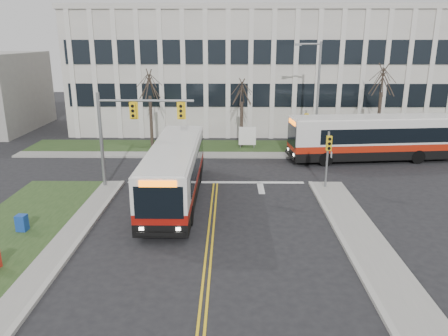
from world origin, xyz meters
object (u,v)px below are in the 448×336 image
bus_main (175,173)px  bus_cross (372,139)px  directory_sign (247,136)px  streetlight (316,92)px  newspaper_box_blue (22,224)px

bus_main → bus_cross: 17.15m
directory_sign → streetlight: bearing=-13.2°
bus_main → bus_cross: bus_cross is taller
streetlight → bus_cross: streetlight is taller
directory_sign → bus_cross: bearing=-19.7°
bus_cross → bus_main: bearing=-64.7°
streetlight → directory_sign: 6.96m
directory_sign → bus_main: size_ratio=0.16×
directory_sign → bus_cross: size_ratio=0.15×
newspaper_box_blue → streetlight: bearing=47.7°
streetlight → bus_main: (-10.38, -11.16, -3.55)m
directory_sign → newspaper_box_blue: size_ratio=2.11×
bus_main → newspaper_box_blue: bus_main is taller
streetlight → bus_cross: (4.25, -2.20, -3.45)m
directory_sign → newspaper_box_blue: 21.18m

